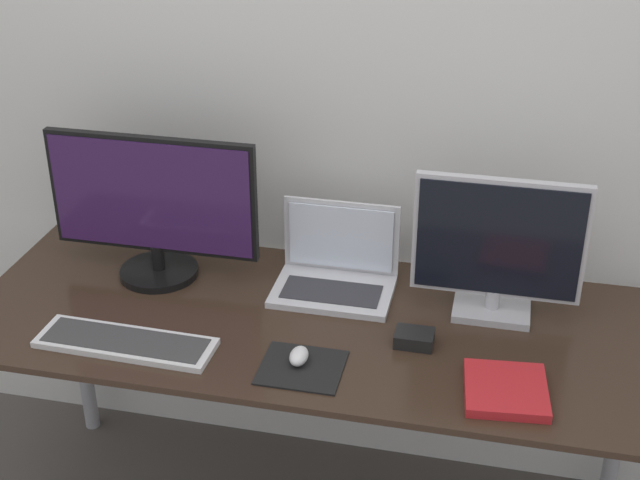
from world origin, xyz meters
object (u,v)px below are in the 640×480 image
object	(u,v)px
monitor_left	(153,207)
laptop	(336,269)
mouse	(299,356)
power_brick	(414,338)
keyboard	(126,343)
book	(506,390)
monitor_right	(498,248)

from	to	relation	value
monitor_left	laptop	world-z (taller)	monitor_left
mouse	power_brick	bearing A→B (deg)	29.01
monitor_left	keyboard	xyz separation A→B (m)	(0.05, -0.35, -0.20)
laptop	keyboard	world-z (taller)	laptop
laptop	power_brick	world-z (taller)	laptop
monitor_left	keyboard	distance (m)	0.41
monitor_left	mouse	size ratio (longest dim) A/B	8.20
laptop	book	world-z (taller)	laptop
monitor_right	keyboard	size ratio (longest dim) A/B	0.96
monitor_right	power_brick	world-z (taller)	monitor_right
laptop	book	bearing A→B (deg)	-38.93
mouse	monitor_left	bearing A→B (deg)	145.83
book	monitor_left	bearing A→B (deg)	160.74
monitor_right	mouse	xyz separation A→B (m)	(-0.44, -0.33, -0.17)
keyboard	mouse	xyz separation A→B (m)	(0.44, 0.02, 0.01)
monitor_left	mouse	distance (m)	0.62
keyboard	mouse	bearing A→B (deg)	2.59
monitor_right	laptop	size ratio (longest dim) A/B	1.34
laptop	keyboard	xyz separation A→B (m)	(-0.45, -0.39, -0.05)
monitor_right	laptop	world-z (taller)	monitor_right
keyboard	monitor_left	bearing A→B (deg)	98.28
laptop	keyboard	distance (m)	0.60
monitor_right	mouse	distance (m)	0.57
keyboard	book	xyz separation A→B (m)	(0.92, 0.01, 0.00)
monitor_right	power_brick	xyz separation A→B (m)	(-0.18, -0.19, -0.18)
mouse	keyboard	bearing A→B (deg)	-177.41
monitor_right	mouse	size ratio (longest dim) A/B	6.07
book	monitor_right	bearing A→B (deg)	98.40
power_brick	monitor_left	bearing A→B (deg)	165.89
book	laptop	bearing A→B (deg)	141.07
mouse	power_brick	xyz separation A→B (m)	(0.26, 0.14, -0.01)
monitor_left	monitor_right	bearing A→B (deg)	0.01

